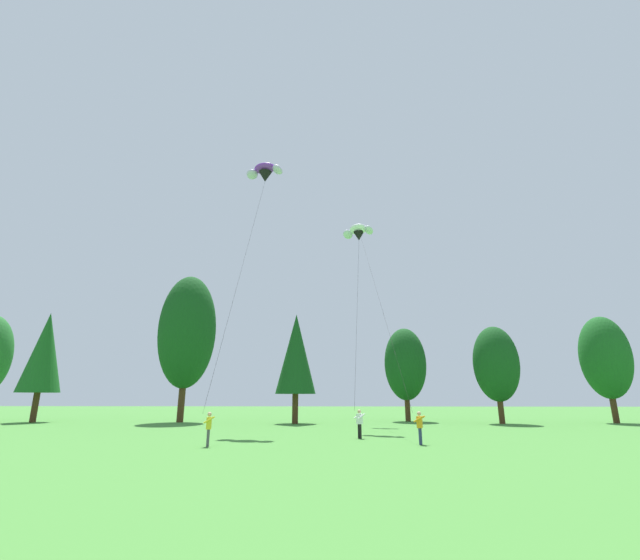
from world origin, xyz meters
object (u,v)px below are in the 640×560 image
Objects in this scene: kite_flyer_mid at (359,421)px; parafoil_kite_far_red_yellow at (360,229)px; kite_flyer_far at (420,425)px; parafoil_kite_high_purple at (265,172)px; parafoil_kite_mid_white at (358,232)px; kite_flyer_near at (209,426)px.

kite_flyer_mid is 0.08× the size of parafoil_kite_far_red_yellow.
kite_flyer_far is 0.08× the size of parafoil_kite_far_red_yellow.
kite_flyer_far is at bearing -44.75° from parafoil_kite_high_purple.
parafoil_kite_high_purple is 10.43m from parafoil_kite_mid_white.
kite_flyer_far is 19.95m from parafoil_kite_mid_white.
kite_flyer_near is 11.15m from kite_flyer_far.
parafoil_kite_high_purple reaches higher than kite_flyer_far.
parafoil_kite_high_purple reaches higher than kite_flyer_mid.
parafoil_kite_mid_white is (0.68, 8.49, 15.89)m from kite_flyer_mid.
kite_flyer_near is 1.00× the size of kite_flyer_mid.
kite_flyer_mid is at bearing 132.69° from kite_flyer_far.
parafoil_kite_mid_white reaches higher than kite_flyer_far.
kite_flyer_mid is at bearing -94.60° from parafoil_kite_mid_white.
parafoil_kite_far_red_yellow reaches higher than kite_flyer_far.
parafoil_kite_high_purple is (0.06, 12.32, 21.70)m from kite_flyer_near.
kite_flyer_near is 1.00× the size of kite_flyer_far.
kite_flyer_near is at bearing -149.31° from kite_flyer_mid.
kite_flyer_near and kite_flyer_mid have the same top height.
parafoil_kite_mid_white is at bearing 101.46° from kite_flyer_far.
parafoil_kite_far_red_yellow reaches higher than parafoil_kite_mid_white.
parafoil_kite_mid_white is (-2.40, 11.83, 15.89)m from kite_flyer_far.
kite_flyer_near is 30.73m from parafoil_kite_far_red_yellow.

